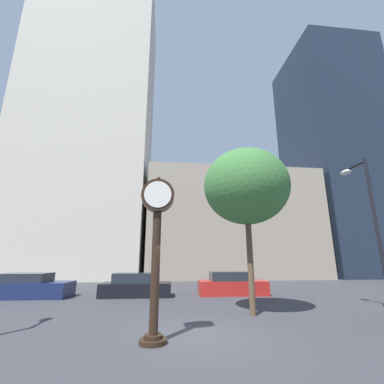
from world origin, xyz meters
TOP-DOWN VIEW (x-y plane):
  - ground_plane at (0.00, 0.00)m, footprint 200.00×200.00m
  - building_tall_tower at (-10.92, 24.00)m, footprint 15.12×12.00m
  - building_storefront_row at (7.10, 24.00)m, footprint 19.87×12.00m
  - building_glass_modern at (23.12, 24.00)m, footprint 10.67×12.00m
  - street_clock at (-1.28, -0.66)m, footprint 0.96×0.73m
  - car_navy at (-8.68, 8.26)m, footprint 4.71×2.10m
  - car_black at (-2.63, 8.08)m, footprint 4.08×1.80m
  - car_red at (3.16, 8.22)m, footprint 4.16×1.93m
  - street_lamp_right at (7.44, 1.70)m, footprint 0.36×1.57m
  - bare_tree at (2.45, 2.31)m, footprint 3.67×3.67m

SIDE VIEW (x-z plane):
  - ground_plane at x=0.00m, z-range 0.00..0.00m
  - car_black at x=-2.63m, z-range -0.11..1.22m
  - car_navy at x=-8.68m, z-range -0.10..1.23m
  - car_red at x=3.16m, z-range -0.11..1.26m
  - street_clock at x=-1.28m, z-range 0.62..5.15m
  - street_lamp_right at x=7.44m, z-range 1.04..7.34m
  - bare_tree at x=2.45m, z-range 1.75..8.58m
  - building_storefront_row at x=7.10m, z-range 0.00..12.25m
  - building_glass_modern at x=23.12m, z-range 0.00..33.11m
  - building_tall_tower at x=-10.92m, z-range 0.00..39.39m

